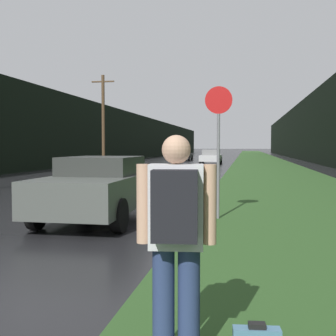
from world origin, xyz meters
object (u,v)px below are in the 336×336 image
car_passing_near (100,187)px  car_oncoming (183,155)px  stop_sign (218,140)px  car_passing_far (211,157)px  hitchhiker_with_backpack (176,234)px

car_passing_near → car_oncoming: car_passing_near is taller
stop_sign → car_passing_far: size_ratio=0.69×
hitchhiker_with_backpack → stop_sign: bearing=84.8°
hitchhiker_with_backpack → car_oncoming: bearing=92.3°
car_oncoming → hitchhiker_with_backpack: bearing=-81.6°
car_oncoming → car_passing_near: bearing=-84.2°
stop_sign → car_oncoming: bearing=99.6°
stop_sign → car_oncoming: stop_sign is taller
car_passing_far → stop_sign: bearing=95.0°
hitchhiker_with_backpack → car_passing_near: 6.75m
stop_sign → car_oncoming: 41.07m
hitchhiker_with_backpack → car_passing_far: hitchhiker_with_backpack is taller
stop_sign → hitchhiker_with_backpack: 6.73m
car_passing_near → car_oncoming: 41.25m
car_passing_near → car_passing_far: 31.74m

